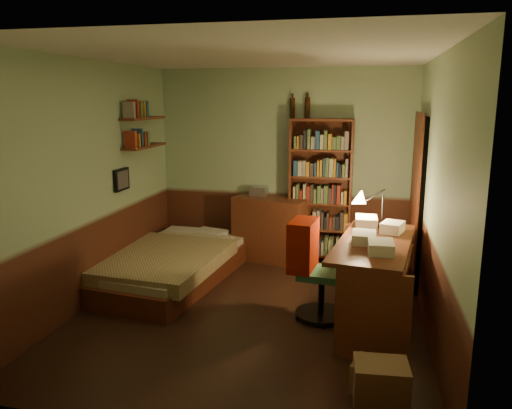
% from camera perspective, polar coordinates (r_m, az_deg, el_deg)
% --- Properties ---
extents(floor, '(3.50, 4.00, 0.02)m').
position_cam_1_polar(floor, '(5.36, -0.61, -12.25)').
color(floor, black).
rests_on(floor, ground).
extents(ceiling, '(3.50, 4.00, 0.02)m').
position_cam_1_polar(ceiling, '(4.90, -0.68, 16.91)').
color(ceiling, silver).
rests_on(ceiling, wall_back).
extents(wall_back, '(3.50, 0.02, 2.60)m').
position_cam_1_polar(wall_back, '(6.91, 3.25, 4.58)').
color(wall_back, '#96B288').
rests_on(wall_back, ground).
extents(wall_left, '(0.02, 4.00, 2.60)m').
position_cam_1_polar(wall_left, '(5.64, -18.34, 2.30)').
color(wall_left, '#96B288').
rests_on(wall_left, ground).
extents(wall_right, '(0.02, 4.00, 2.60)m').
position_cam_1_polar(wall_right, '(4.87, 19.92, 0.75)').
color(wall_right, '#96B288').
rests_on(wall_right, ground).
extents(wall_front, '(3.50, 0.02, 2.60)m').
position_cam_1_polar(wall_front, '(3.10, -9.34, -4.86)').
color(wall_front, '#96B288').
rests_on(wall_front, ground).
extents(doorway, '(0.06, 0.90, 2.00)m').
position_cam_1_polar(doorway, '(6.19, 17.96, 0.33)').
color(doorway, black).
rests_on(doorway, ground).
extents(door_trim, '(0.02, 0.98, 2.08)m').
position_cam_1_polar(door_trim, '(6.19, 17.64, 0.35)').
color(door_trim, '#491F10').
rests_on(door_trim, ground).
extents(bed, '(1.50, 2.41, 0.67)m').
position_cam_1_polar(bed, '(6.22, -9.83, -5.51)').
color(bed, '#637545').
rests_on(bed, ground).
extents(dresser, '(1.08, 0.73, 0.88)m').
position_cam_1_polar(dresser, '(6.87, 1.76, -2.79)').
color(dresser, '#5A2917').
rests_on(dresser, ground).
extents(mini_stereo, '(0.25, 0.20, 0.12)m').
position_cam_1_polar(mini_stereo, '(6.92, 0.31, 1.58)').
color(mini_stereo, '#B2B2B7').
rests_on(mini_stereo, dresser).
extents(bookshelf, '(0.83, 0.26, 1.94)m').
position_cam_1_polar(bookshelf, '(6.74, 7.36, 1.45)').
color(bookshelf, '#5A2917').
rests_on(bookshelf, ground).
extents(bottle_left, '(0.08, 0.08, 0.26)m').
position_cam_1_polar(bottle_left, '(6.79, 4.16, 10.94)').
color(bottle_left, black).
rests_on(bottle_left, bookshelf).
extents(bottle_right, '(0.09, 0.09, 0.27)m').
position_cam_1_polar(bottle_right, '(6.76, 5.88, 10.94)').
color(bottle_right, black).
rests_on(bottle_right, bookshelf).
extents(desk, '(0.86, 1.66, 0.85)m').
position_cam_1_polar(desk, '(5.06, 13.13, -8.73)').
color(desk, '#5A2917').
rests_on(desk, ground).
extents(paper_stack, '(0.27, 0.31, 0.11)m').
position_cam_1_polar(paper_stack, '(5.29, 15.32, -2.53)').
color(paper_stack, silver).
rests_on(paper_stack, desk).
extents(desk_lamp, '(0.21, 0.21, 0.67)m').
position_cam_1_polar(desk_lamp, '(5.41, 14.32, 0.92)').
color(desk_lamp, black).
rests_on(desk_lamp, desk).
extents(office_chair, '(0.53, 0.48, 0.97)m').
position_cam_1_polar(office_chair, '(5.09, 7.55, -7.67)').
color(office_chair, '#2B5F3D').
rests_on(office_chair, ground).
extents(red_jacket, '(0.28, 0.46, 0.51)m').
position_cam_1_polar(red_jacket, '(4.70, 5.60, 0.11)').
color(red_jacket, '#9F1700').
rests_on(red_jacket, office_chair).
extents(wall_shelf_lower, '(0.20, 0.90, 0.03)m').
position_cam_1_polar(wall_shelf_lower, '(6.50, -12.61, 6.51)').
color(wall_shelf_lower, '#5A2917').
rests_on(wall_shelf_lower, wall_left).
extents(wall_shelf_upper, '(0.20, 0.90, 0.03)m').
position_cam_1_polar(wall_shelf_upper, '(6.48, -12.75, 9.59)').
color(wall_shelf_upper, '#5A2917').
rests_on(wall_shelf_upper, wall_left).
extents(framed_picture, '(0.04, 0.32, 0.26)m').
position_cam_1_polar(framed_picture, '(6.14, -15.12, 2.77)').
color(framed_picture, black).
rests_on(framed_picture, wall_left).
extents(cardboard_box_a, '(0.42, 0.35, 0.30)m').
position_cam_1_polar(cardboard_box_a, '(4.00, 14.06, -19.07)').
color(cardboard_box_a, olive).
rests_on(cardboard_box_a, ground).
extents(cardboard_box_b, '(0.39, 0.35, 0.23)m').
position_cam_1_polar(cardboard_box_b, '(4.11, 13.48, -18.67)').
color(cardboard_box_b, olive).
rests_on(cardboard_box_b, ground).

